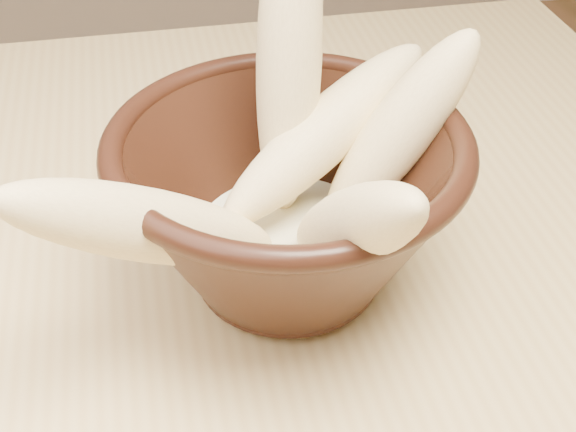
{
  "coord_description": "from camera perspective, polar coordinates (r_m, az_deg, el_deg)",
  "views": [
    {
      "loc": [
        0.12,
        -0.45,
        1.14
      ],
      "look_at": [
        0.2,
        -0.04,
        0.81
      ],
      "focal_mm": 50.0,
      "sensor_mm": 36.0,
      "label": 1
    }
  ],
  "objects": [
    {
      "name": "banana_left",
      "position": [
        0.47,
        -9.71,
        -0.68
      ],
      "size": [
        0.19,
        0.12,
        0.15
      ],
      "primitive_type": "ellipsoid",
      "rotation": [
        0.97,
        0.0,
        -1.13
      ],
      "color": "#D3B77C",
      "rests_on": "bowl"
    },
    {
      "name": "banana_upright",
      "position": [
        0.53,
        0.07,
        11.03
      ],
      "size": [
        0.07,
        0.1,
        0.22
      ],
      "primitive_type": "ellipsoid",
      "rotation": [
        0.26,
        0.0,
        2.81
      ],
      "color": "#D3B77C",
      "rests_on": "bowl"
    },
    {
      "name": "banana_front",
      "position": [
        0.45,
        4.67,
        -0.69
      ],
      "size": [
        0.07,
        0.16,
        0.15
      ],
      "primitive_type": "ellipsoid",
      "rotation": [
        0.82,
        0.0,
        0.17
      ],
      "color": "#D3B77C",
      "rests_on": "bowl"
    },
    {
      "name": "banana_across",
      "position": [
        0.54,
        2.7,
        6.01
      ],
      "size": [
        0.19,
        0.13,
        0.11
      ],
      "primitive_type": "ellipsoid",
      "rotation": [
        1.21,
        0.0,
        2.09
      ],
      "color": "#D3B77C",
      "rests_on": "bowl"
    },
    {
      "name": "table",
      "position": [
        0.66,
        -18.34,
        -9.68
      ],
      "size": [
        1.2,
        0.8,
        0.75
      ],
      "color": "#D6B575",
      "rests_on": "ground"
    },
    {
      "name": "banana_right",
      "position": [
        0.53,
        7.95,
        6.01
      ],
      "size": [
        0.14,
        0.06,
        0.15
      ],
      "primitive_type": "ellipsoid",
      "rotation": [
        0.65,
        0.0,
        1.74
      ],
      "color": "#D3B77C",
      "rests_on": "bowl"
    },
    {
      "name": "bowl",
      "position": [
        0.53,
        -0.0,
        0.93
      ],
      "size": [
        0.23,
        0.23,
        0.13
      ],
      "rotation": [
        0.0,
        0.0,
        -0.43
      ],
      "color": "black",
      "rests_on": "table"
    },
    {
      "name": "milk_puddle",
      "position": [
        0.55,
        -0.0,
        -1.7
      ],
      "size": [
        0.13,
        0.13,
        0.02
      ],
      "primitive_type": "cylinder",
      "color": "beige",
      "rests_on": "bowl"
    }
  ]
}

